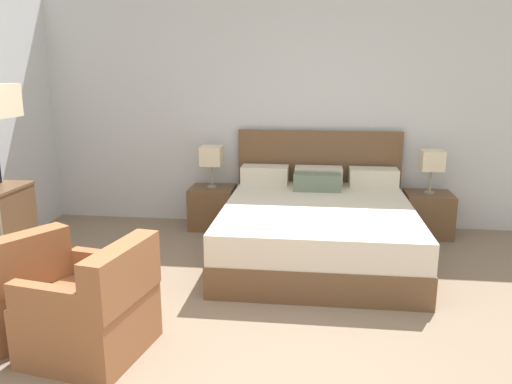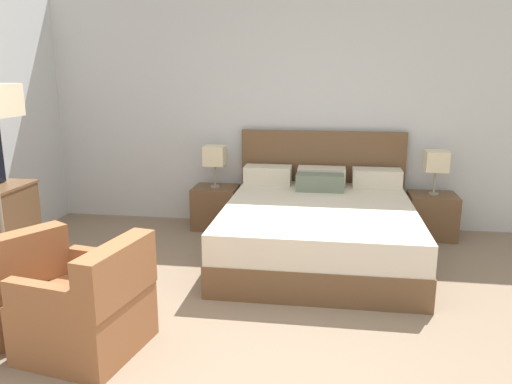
{
  "view_description": "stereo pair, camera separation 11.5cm",
  "coord_description": "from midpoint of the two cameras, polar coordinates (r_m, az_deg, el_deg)",
  "views": [
    {
      "loc": [
        0.47,
        -2.38,
        1.8
      ],
      "look_at": [
        -0.05,
        1.88,
        0.75
      ],
      "focal_mm": 35.0,
      "sensor_mm": 36.0,
      "label": 1
    },
    {
      "loc": [
        0.58,
        -2.36,
        1.8
      ],
      "look_at": [
        -0.05,
        1.88,
        0.75
      ],
      "focal_mm": 35.0,
      "sensor_mm": 36.0,
      "label": 2
    }
  ],
  "objects": [
    {
      "name": "wall_back",
      "position": [
        5.86,
        3.31,
        9.05
      ],
      "size": [
        6.66,
        0.06,
        2.65
      ],
      "primitive_type": "cube",
      "color": "silver",
      "rests_on": "ground"
    },
    {
      "name": "bed",
      "position": [
        4.97,
        7.85,
        -3.92
      ],
      "size": [
        1.87,
        2.15,
        1.13
      ],
      "color": "brown",
      "rests_on": "ground"
    },
    {
      "name": "nightstand_left",
      "position": [
        5.86,
        -4.07,
        -1.73
      ],
      "size": [
        0.5,
        0.44,
        0.48
      ],
      "color": "brown",
      "rests_on": "ground"
    },
    {
      "name": "nightstand_right",
      "position": [
        5.85,
        19.96,
        -2.56
      ],
      "size": [
        0.5,
        0.44,
        0.48
      ],
      "color": "brown",
      "rests_on": "ground"
    },
    {
      "name": "table_lamp_left",
      "position": [
        5.73,
        -4.17,
        4.09
      ],
      "size": [
        0.24,
        0.24,
        0.48
      ],
      "color": "gray",
      "rests_on": "nightstand_left"
    },
    {
      "name": "table_lamp_right",
      "position": [
        5.72,
        20.45,
        3.25
      ],
      "size": [
        0.24,
        0.24,
        0.48
      ],
      "color": "gray",
      "rests_on": "nightstand_right"
    },
    {
      "name": "armchair_by_window",
      "position": [
        3.95,
        -25.99,
        -10.25
      ],
      "size": [
        0.94,
        0.94,
        0.76
      ],
      "color": "#935B38",
      "rests_on": "ground"
    },
    {
      "name": "armchair_companion",
      "position": [
        3.47,
        -17.52,
        -12.78
      ],
      "size": [
        0.8,
        0.79,
        0.76
      ],
      "color": "#935B38",
      "rests_on": "ground"
    }
  ]
}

